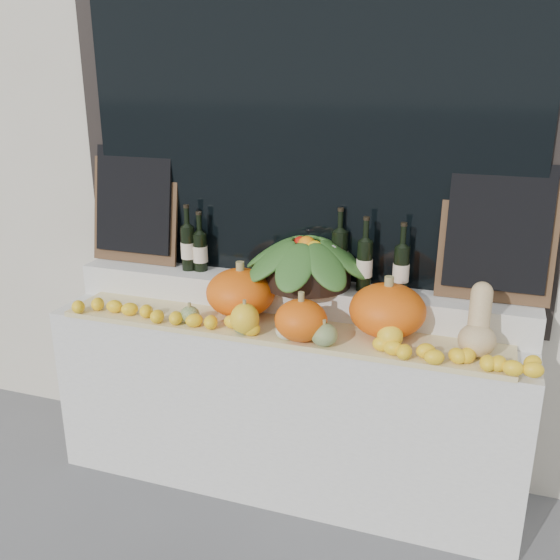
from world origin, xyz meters
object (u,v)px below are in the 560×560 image
(butternut_squash, at_px, (478,327))
(produce_bowl, at_px, (307,260))
(wine_bottle_tall, at_px, (339,256))
(pumpkin_left, at_px, (241,292))
(pumpkin_right, at_px, (387,310))

(butternut_squash, height_order, produce_bowl, produce_bowl)
(butternut_squash, relative_size, wine_bottle_tall, 0.79)
(pumpkin_left, xyz_separation_m, wine_bottle_tall, (0.42, 0.24, 0.15))
(produce_bowl, bearing_deg, butternut_squash, -16.78)
(wine_bottle_tall, bearing_deg, pumpkin_right, -41.05)
(pumpkin_left, relative_size, pumpkin_right, 0.98)
(produce_bowl, relative_size, wine_bottle_tall, 1.77)
(butternut_squash, bearing_deg, produce_bowl, 163.22)
(produce_bowl, bearing_deg, pumpkin_right, -22.38)
(pumpkin_right, height_order, produce_bowl, produce_bowl)
(pumpkin_right, distance_m, wine_bottle_tall, 0.41)
(pumpkin_right, bearing_deg, pumpkin_left, 179.26)
(pumpkin_left, height_order, pumpkin_right, pumpkin_right)
(produce_bowl, xyz_separation_m, wine_bottle_tall, (0.14, 0.07, 0.01))
(pumpkin_right, height_order, butternut_squash, butternut_squash)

